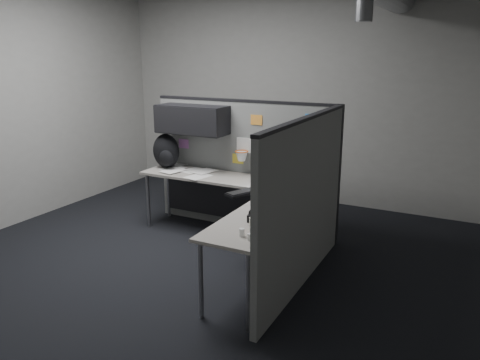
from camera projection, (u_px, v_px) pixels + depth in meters
The scene contains 12 objects.
room at pixel (243, 62), 4.10m from camera, with size 5.62×5.62×3.22m.
partition_back at pixel (229, 151), 5.80m from camera, with size 2.44×0.42×1.63m.
partition_right at pixel (305, 202), 4.38m from camera, with size 0.07×2.23×1.63m.
desk at pixel (238, 196), 5.27m from camera, with size 2.31×2.11×0.73m.
monitor at pixel (292, 168), 5.13m from camera, with size 0.53×0.53×0.43m.
keyboard at pixel (245, 192), 4.94m from camera, with size 0.31×0.45×0.04m.
mouse at pixel (264, 200), 4.70m from camera, with size 0.25×0.25×0.04m.
phone at pixel (261, 215), 4.19m from camera, with size 0.26×0.28×0.11m.
bottles at pixel (250, 232), 3.80m from camera, with size 0.14×0.19×0.09m.
cup at pixel (254, 225), 3.90m from camera, with size 0.09×0.09×0.12m, color silver.
papers at pixel (186, 170), 5.90m from camera, with size 0.85×0.67×0.02m.
backpack at pixel (166, 152), 5.99m from camera, with size 0.42×0.38×0.45m.
Camera 1 is at (2.46, -3.77, 2.18)m, focal length 35.00 mm.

